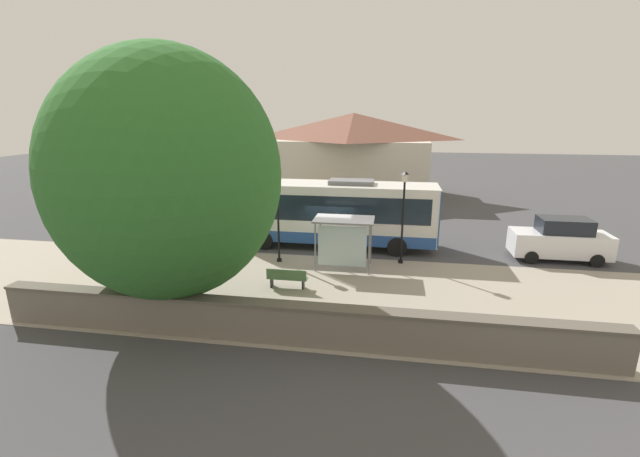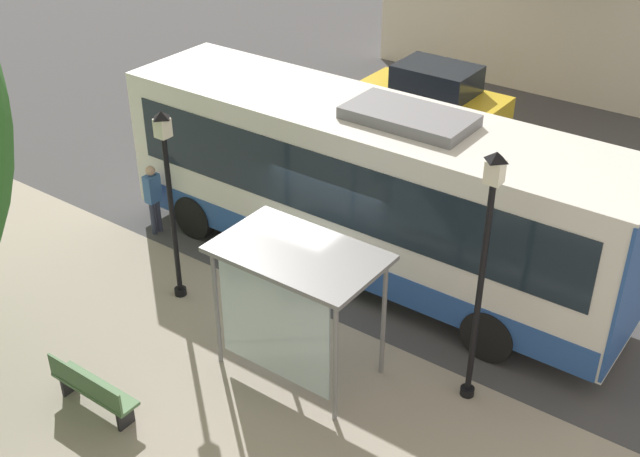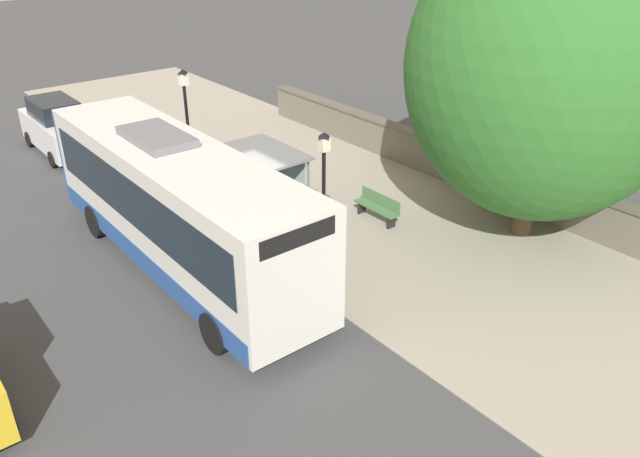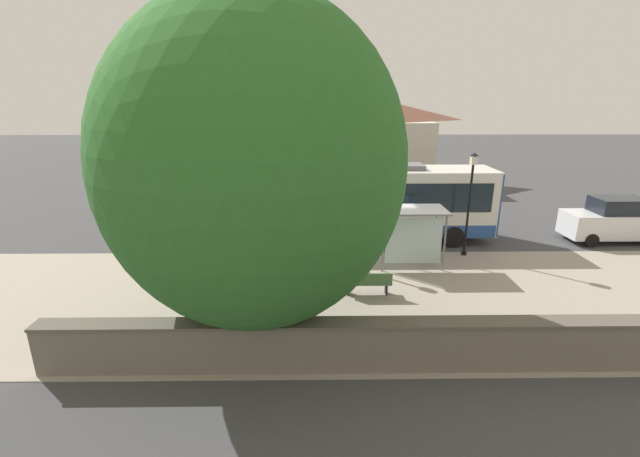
% 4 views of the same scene
% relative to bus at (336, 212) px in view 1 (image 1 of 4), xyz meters
% --- Properties ---
extents(ground_plane, '(120.00, 120.00, 0.00)m').
position_rel_bus_xyz_m(ground_plane, '(-1.91, 0.19, -1.92)').
color(ground_plane, '#424244').
rests_on(ground_plane, ground).
extents(sidewalk_plaza, '(9.00, 44.00, 0.02)m').
position_rel_bus_xyz_m(sidewalk_plaza, '(-6.41, 0.19, -1.91)').
color(sidewalk_plaza, '#9E9384').
rests_on(sidewalk_plaza, ground).
extents(stone_wall, '(0.60, 20.00, 1.37)m').
position_rel_bus_xyz_m(stone_wall, '(-10.46, 0.19, -1.22)').
color(stone_wall, '#6B6356').
rests_on(stone_wall, ground).
extents(background_building, '(8.51, 13.22, 7.07)m').
position_rel_bus_xyz_m(background_building, '(15.30, 0.50, 1.71)').
color(background_building, beige).
rests_on(background_building, ground).
extents(bus, '(2.64, 10.72, 3.71)m').
position_rel_bus_xyz_m(bus, '(0.00, 0.00, 0.00)').
color(bus, silver).
rests_on(bus, ground).
extents(bus_shelter, '(1.71, 2.77, 2.42)m').
position_rel_bus_xyz_m(bus_shelter, '(-3.50, -0.78, 0.09)').
color(bus_shelter, slate).
rests_on(bus_shelter, ground).
extents(pedestrian, '(0.34, 0.22, 1.65)m').
position_rel_bus_xyz_m(pedestrian, '(-1.57, 4.60, -0.95)').
color(pedestrian, '#2D3347').
rests_on(pedestrian, ground).
extents(bench, '(0.40, 1.70, 0.88)m').
position_rel_bus_xyz_m(bench, '(-6.19, 1.28, -1.44)').
color(bench, '#4C7247').
rests_on(bench, ground).
extents(street_lamp_near, '(0.28, 0.28, 4.53)m').
position_rel_bus_xyz_m(street_lamp_near, '(-2.27, -3.49, 0.76)').
color(street_lamp_near, black).
rests_on(street_lamp_near, ground).
extents(street_lamp_far, '(0.28, 0.28, 3.93)m').
position_rel_bus_xyz_m(street_lamp_far, '(-3.02, 2.45, 0.43)').
color(street_lamp_far, black).
rests_on(street_lamp_far, ground).
extents(shade_tree, '(7.78, 7.78, 9.39)m').
position_rel_bus_xyz_m(shade_tree, '(-9.00, 4.70, 3.19)').
color(shade_tree, brown).
rests_on(shade_tree, ground).
extents(parked_car_behind_bus, '(1.84, 4.53, 2.16)m').
position_rel_bus_xyz_m(parked_car_behind_bus, '(-0.45, -11.29, -0.88)').
color(parked_car_behind_bus, silver).
rests_on(parked_car_behind_bus, ground).
extents(parked_car_far_lane, '(1.88, 4.03, 2.17)m').
position_rel_bus_xyz_m(parked_car_far_lane, '(6.36, 2.06, -0.88)').
color(parked_car_far_lane, gold).
rests_on(parked_car_far_lane, ground).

